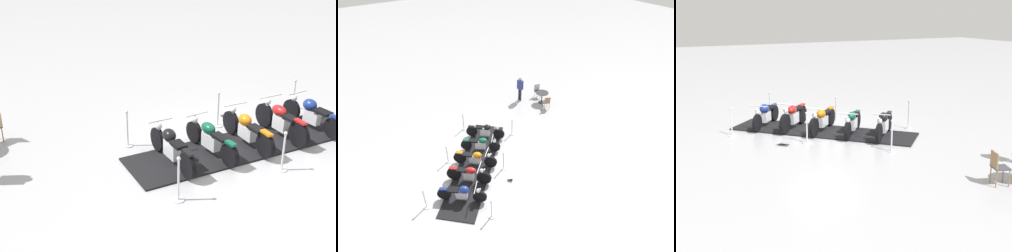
% 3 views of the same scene
% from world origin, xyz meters
% --- Properties ---
extents(ground_plane, '(80.00, 80.00, 0.00)m').
position_xyz_m(ground_plane, '(0.00, 0.00, 0.00)').
color(ground_plane, '#B2B2B7').
extents(display_platform, '(6.03, 5.93, 0.05)m').
position_xyz_m(display_platform, '(0.00, 0.00, 0.02)').
color(display_platform, black).
rests_on(display_platform, ground_plane).
extents(motorcycle_navy, '(1.51, 1.77, 0.91)m').
position_xyz_m(motorcycle_navy, '(-1.67, 1.57, 0.51)').
color(motorcycle_navy, black).
rests_on(motorcycle_navy, display_platform).
extents(motorcycle_maroon, '(1.61, 1.64, 1.03)m').
position_xyz_m(motorcycle_maroon, '(-0.84, 0.78, 0.52)').
color(motorcycle_maroon, black).
rests_on(motorcycle_maroon, display_platform).
extents(motorcycle_copper, '(1.70, 1.68, 0.96)m').
position_xyz_m(motorcycle_copper, '(-0.02, -0.02, 0.49)').
color(motorcycle_copper, black).
rests_on(motorcycle_copper, display_platform).
extents(motorcycle_forest, '(1.47, 1.74, 0.89)m').
position_xyz_m(motorcycle_forest, '(0.80, -0.82, 0.47)').
color(motorcycle_forest, black).
rests_on(motorcycle_forest, display_platform).
extents(motorcycle_black, '(1.60, 1.69, 0.94)m').
position_xyz_m(motorcycle_black, '(1.62, -1.62, 0.50)').
color(motorcycle_black, black).
rests_on(motorcycle_black, display_platform).
extents(stanchion_right_mid, '(0.34, 0.34, 1.08)m').
position_xyz_m(stanchion_right_mid, '(-1.02, -1.05, 0.33)').
color(stanchion_right_mid, silver).
rests_on(stanchion_right_mid, ground_plane).
extents(stanchion_right_front, '(0.32, 0.32, 1.01)m').
position_xyz_m(stanchion_right_front, '(-3.08, 0.96, 0.33)').
color(stanchion_right_front, silver).
rests_on(stanchion_right_front, ground_plane).
extents(stanchion_left_front, '(0.31, 0.31, 1.06)m').
position_xyz_m(stanchion_left_front, '(-1.05, 3.06, 0.36)').
color(stanchion_left_front, silver).
rests_on(stanchion_left_front, ground_plane).
extents(stanchion_left_mid, '(0.28, 0.28, 1.06)m').
position_xyz_m(stanchion_left_mid, '(1.02, 1.05, 0.38)').
color(stanchion_left_mid, silver).
rests_on(stanchion_left_mid, ground_plane).
extents(stanchion_left_rear, '(0.28, 0.28, 1.09)m').
position_xyz_m(stanchion_left_rear, '(3.08, -0.96, 0.40)').
color(stanchion_left_rear, silver).
rests_on(stanchion_left_rear, ground_plane).
extents(stanchion_right_rear, '(0.28, 0.28, 1.05)m').
position_xyz_m(stanchion_right_rear, '(1.05, -3.06, 0.38)').
color(stanchion_right_rear, silver).
rests_on(stanchion_right_rear, ground_plane).
extents(info_placard, '(0.39, 0.39, 0.20)m').
position_xyz_m(info_placard, '(-1.81, -0.94, 0.07)').
color(info_placard, '#333338').
rests_on(info_placard, ground_plane).
extents(cafe_chair_near_table, '(0.51, 0.51, 0.89)m').
position_xyz_m(cafe_chair_near_table, '(2.03, -6.58, 0.52)').
color(cafe_chair_near_table, olive).
rests_on(cafe_chair_near_table, ground_plane).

